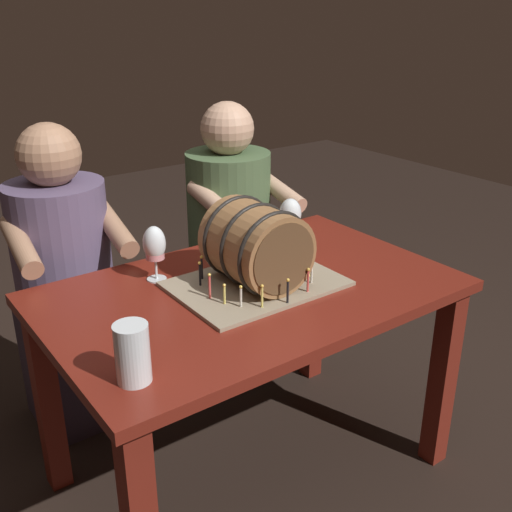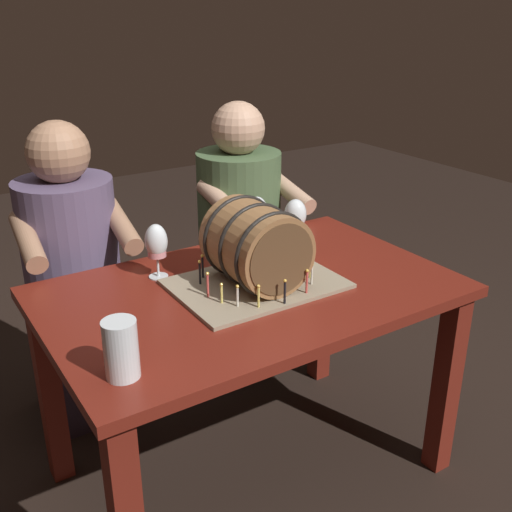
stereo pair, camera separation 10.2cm
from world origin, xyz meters
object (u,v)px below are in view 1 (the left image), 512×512
wine_glass_amber (252,214)px  beer_pint (133,356)px  dining_table (250,320)px  wine_glass_white (290,216)px  barrel_cake (256,249)px  person_seated_right (230,247)px  person_seated_left (67,291)px  wine_glass_rose (154,246)px

wine_glass_amber → beer_pint: bearing=-143.6°
dining_table → wine_glass_white: wine_glass_white is taller
barrel_cake → beer_pint: (-0.54, -0.25, -0.06)m
dining_table → barrel_cake: size_ratio=2.49×
person_seated_right → person_seated_left: bearing=-180.0°
wine_glass_white → beer_pint: wine_glass_white is taller
barrel_cake → wine_glass_white: 0.32m
person_seated_right → wine_glass_amber: bearing=-112.2°
barrel_cake → person_seated_right: size_ratio=0.43×
dining_table → wine_glass_amber: 0.42m
barrel_cake → wine_glass_amber: (0.19, 0.28, -0.00)m
wine_glass_rose → person_seated_left: bearing=109.6°
wine_glass_rose → beer_pint: bearing=-122.8°
person_seated_left → wine_glass_rose: bearing=-70.4°
dining_table → wine_glass_amber: bearing=53.4°
wine_glass_white → beer_pint: (-0.81, -0.42, -0.06)m
wine_glass_amber → beer_pint: wine_glass_amber is taller
wine_glass_white → wine_glass_rose: (-0.50, 0.05, -0.01)m
wine_glass_rose → person_seated_left: size_ratio=0.15×
wine_glass_amber → wine_glass_rose: bearing=-172.0°
wine_glass_white → barrel_cake: bearing=-148.2°
dining_table → beer_pint: bearing=-154.0°
barrel_cake → person_seated_left: bearing=120.4°
wine_glass_rose → person_seated_right: 0.77m
beer_pint → person_seated_left: (0.15, 0.91, -0.24)m
wine_glass_white → person_seated_left: bearing=143.3°
dining_table → wine_glass_rose: bearing=133.0°
wine_glass_rose → wine_glass_white: bearing=-6.2°
wine_glass_white → wine_glass_amber: bearing=127.2°
dining_table → wine_glass_rose: size_ratio=6.99×
dining_table → wine_glass_white: 0.42m
person_seated_left → person_seated_right: bearing=0.0°
dining_table → wine_glass_amber: wine_glass_amber is taller
wine_glass_rose → person_seated_left: 0.54m
barrel_cake → person_seated_right: (0.34, 0.66, -0.29)m
wine_glass_amber → wine_glass_white: bearing=-52.8°
barrel_cake → wine_glass_amber: size_ratio=2.74×
dining_table → person_seated_right: bearing=61.2°
barrel_cake → beer_pint: size_ratio=3.43×
dining_table → person_seated_right: size_ratio=1.07×
beer_pint → person_seated_right: bearing=46.1°
dining_table → person_seated_right: person_seated_right is taller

